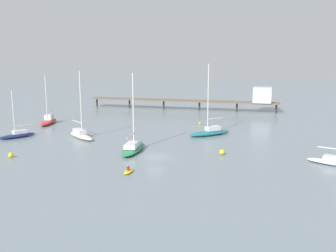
% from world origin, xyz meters
% --- Properties ---
extents(ground_plane, '(400.00, 400.00, 0.00)m').
position_xyz_m(ground_plane, '(0.00, 0.00, 0.00)').
color(ground_plane, gray).
extents(pier, '(55.37, 11.66, 6.98)m').
position_xyz_m(pier, '(13.37, 50.58, 3.94)').
color(pier, brown).
rests_on(pier, ground_plane).
extents(sailboat_navy, '(6.15, 6.74, 9.21)m').
position_xyz_m(sailboat_navy, '(-28.49, 10.88, 0.63)').
color(sailboat_navy, navy).
rests_on(sailboat_navy, ground_plane).
extents(sailboat_green, '(3.17, 10.06, 12.88)m').
position_xyz_m(sailboat_green, '(-4.10, 3.04, 0.73)').
color(sailboat_green, '#287F4C').
rests_on(sailboat_green, ground_plane).
extents(sailboat_teal, '(9.02, 7.30, 14.12)m').
position_xyz_m(sailboat_teal, '(8.53, 17.20, 0.83)').
color(sailboat_teal, '#1E727A').
rests_on(sailboat_teal, ground_plane).
extents(sailboat_cream, '(7.49, 7.57, 12.85)m').
position_xyz_m(sailboat_cream, '(-16.16, 11.93, 0.80)').
color(sailboat_cream, beige).
rests_on(sailboat_cream, ground_plane).
extents(sailboat_white, '(8.42, 5.93, 10.24)m').
position_xyz_m(sailboat_white, '(26.83, -1.45, 0.59)').
color(sailboat_white, white).
rests_on(sailboat_white, ground_plane).
extents(sailboat_red, '(2.87, 8.67, 11.15)m').
position_xyz_m(sailboat_red, '(-28.69, 25.64, 0.80)').
color(sailboat_red, red).
rests_on(sailboat_red, ground_plane).
extents(dinghy_yellow, '(1.35, 2.43, 1.14)m').
position_xyz_m(dinghy_yellow, '(-2.37, -8.57, 0.22)').
color(dinghy_yellow, yellow).
rests_on(dinghy_yellow, ground_plane).
extents(mooring_buoy_outer, '(0.82, 0.82, 0.82)m').
position_xyz_m(mooring_buoy_outer, '(-22.26, -3.02, 0.41)').
color(mooring_buoy_outer, yellow).
rests_on(mooring_buoy_outer, ground_plane).
extents(mooring_buoy_inner, '(0.54, 0.54, 0.54)m').
position_xyz_m(mooring_buoy_inner, '(6.14, 29.08, 0.27)').
color(mooring_buoy_inner, yellow).
rests_on(mooring_buoy_inner, ground_plane).
extents(mooring_buoy_mid, '(0.87, 0.87, 0.87)m').
position_xyz_m(mooring_buoy_mid, '(10.56, 2.42, 0.44)').
color(mooring_buoy_mid, yellow).
rests_on(mooring_buoy_mid, ground_plane).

